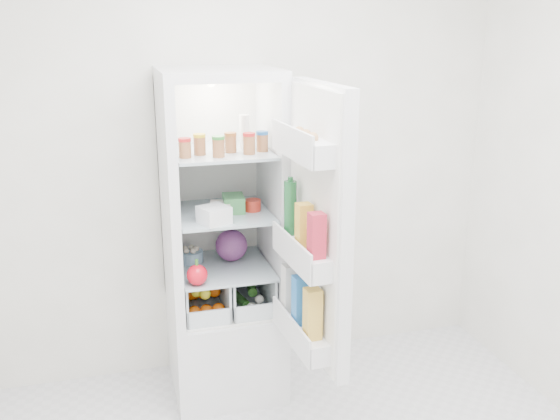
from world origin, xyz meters
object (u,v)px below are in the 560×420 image
object	(u,v)px
red_cabbage	(231,245)
mushroom_bowl	(191,257)
refrigerator	(222,276)
fridge_door	(314,234)

from	to	relation	value
red_cabbage	mushroom_bowl	distance (m)	0.23
refrigerator	fridge_door	world-z (taller)	refrigerator
refrigerator	fridge_door	size ratio (longest dim) A/B	1.38
refrigerator	fridge_door	bearing A→B (deg)	-63.48
mushroom_bowl	fridge_door	xyz separation A→B (m)	(0.48, -0.68, 0.31)
red_cabbage	fridge_door	distance (m)	0.74
refrigerator	mushroom_bowl	size ratio (longest dim) A/B	13.28
refrigerator	fridge_door	distance (m)	0.83
refrigerator	mushroom_bowl	world-z (taller)	refrigerator
refrigerator	red_cabbage	distance (m)	0.18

